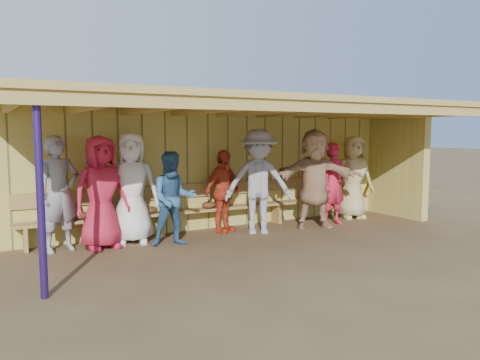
# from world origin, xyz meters

# --- Properties ---
(ground) EXTENTS (90.00, 90.00, 0.00)m
(ground) POSITION_xyz_m (0.00, 0.00, 0.00)
(ground) COLOR brown
(ground) RESTS_ON ground
(player_a) EXTENTS (0.79, 0.63, 1.88)m
(player_a) POSITION_xyz_m (-3.09, 0.81, 0.94)
(player_a) COLOR gray
(player_a) RESTS_ON ground
(player_b) EXTENTS (1.07, 0.84, 1.94)m
(player_b) POSITION_xyz_m (-1.91, 0.79, 0.97)
(player_b) COLOR white
(player_b) RESTS_ON ground
(player_c) EXTENTS (0.89, 0.76, 1.61)m
(player_c) POSITION_xyz_m (-1.34, 0.27, 0.80)
(player_c) COLOR #325E8B
(player_c) RESTS_ON ground
(player_d) EXTENTS (1.01, 0.72, 1.59)m
(player_d) POSITION_xyz_m (-0.13, 0.80, 0.80)
(player_d) COLOR red
(player_d) RESTS_ON ground
(player_e) EXTENTS (1.48, 1.20, 1.99)m
(player_e) POSITION_xyz_m (0.42, 0.39, 0.99)
(player_e) COLOR #94929A
(player_e) RESTS_ON ground
(player_f) EXTENTS (1.94, 1.22, 2.00)m
(player_f) POSITION_xyz_m (1.67, 0.26, 1.00)
(player_f) COLOR tan
(player_f) RESTS_ON ground
(player_g) EXTENTS (0.65, 0.45, 1.71)m
(player_g) POSITION_xyz_m (2.23, 0.33, 0.86)
(player_g) COLOR red
(player_g) RESTS_ON ground
(player_h) EXTENTS (1.02, 0.79, 1.85)m
(player_h) POSITION_xyz_m (3.09, 0.69, 0.93)
(player_h) COLOR tan
(player_h) RESTS_ON ground
(player_extra) EXTENTS (1.02, 0.76, 1.88)m
(player_extra) POSITION_xyz_m (-2.46, 0.65, 0.94)
(player_extra) COLOR #BF1E38
(player_extra) RESTS_ON ground
(dugout_structure) EXTENTS (8.80, 3.20, 2.50)m
(dugout_structure) POSITION_xyz_m (0.39, 0.69, 1.69)
(dugout_structure) COLOR tan
(dugout_structure) RESTS_ON ground
(bench) EXTENTS (7.60, 0.34, 0.93)m
(bench) POSITION_xyz_m (0.00, 1.12, 0.53)
(bench) COLOR #AC884A
(bench) RESTS_ON ground
(dugout_equipment) EXTENTS (6.50, 0.62, 0.80)m
(dugout_equipment) POSITION_xyz_m (-0.65, 0.99, 0.49)
(dugout_equipment) COLOR #C57217
(dugout_equipment) RESTS_ON ground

